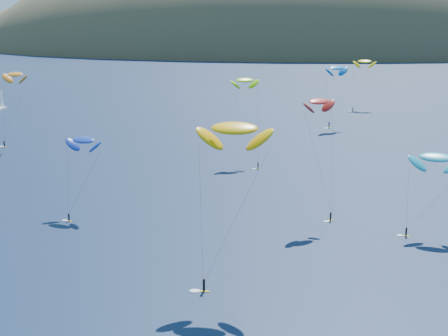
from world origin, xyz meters
TOP-DOWN VIEW (x-y plane):
  - island at (39.40, 562.36)m, footprint 730.00×300.00m
  - sailboat at (-100.02, 196.45)m, footprint 8.94×7.77m
  - kitesurfer_1 at (-68.27, 139.13)m, footprint 9.76×10.52m
  - kitesurfer_2 at (2.86, 49.30)m, footprint 10.79×9.25m
  - kitesurfer_3 at (0.55, 125.53)m, footprint 8.97×15.03m
  - kitesurfer_4 at (29.23, 175.05)m, footprint 9.84×10.26m
  - kitesurfer_5 at (38.22, 72.92)m, footprint 10.98×8.19m
  - kitesurfer_9 at (17.16, 80.94)m, footprint 7.71×9.38m
  - kitesurfer_10 at (-29.56, 79.36)m, footprint 8.47×11.50m
  - kitesurfer_11 at (44.15, 215.81)m, footprint 10.42×14.86m

SIDE VIEW (x-z plane):
  - island at x=39.40m, z-range -115.74..94.26m
  - sailboat at x=-100.02m, z-range -4.69..6.57m
  - kitesurfer_5 at x=38.22m, z-range 5.57..21.87m
  - kitesurfer_10 at x=-29.56m, z-range 6.08..22.62m
  - kitesurfer_11 at x=44.15m, z-range 7.99..28.83m
  - kitesurfer_4 at x=29.23m, z-range 8.57..30.96m
  - kitesurfer_1 at x=-68.27m, z-range 9.04..32.15m
  - kitesurfer_3 at x=0.55m, z-range 9.50..32.82m
  - kitesurfer_9 at x=17.16m, z-range 10.20..34.76m
  - kitesurfer_2 at x=2.86m, z-range 10.09..36.31m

